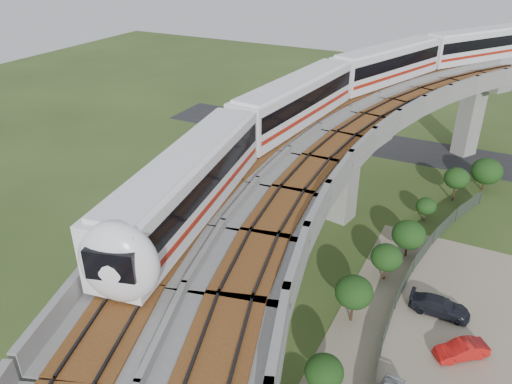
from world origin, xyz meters
The scene contains 15 objects.
ground centered at (0.00, 0.00, 0.00)m, with size 160.00×160.00×0.00m, color #30451B.
dirt_lot centered at (14.00, -2.00, 0.02)m, with size 18.00×26.00×0.04m, color gray.
asphalt_road centered at (0.00, 30.00, 0.01)m, with size 60.00×8.00×0.03m, color #232326.
viaduct centered at (3.84, 0.00, 9.05)m, with size 19.58×73.98×11.40m.
metro_train centered at (1.52, 11.76, 12.31)m, with size 17.48×60.08×3.64m.
fence centered at (9.75, 0.00, 0.75)m, with size 3.87×38.73×1.50m.
tree_0 centered at (12.21, 22.55, 2.17)m, with size 3.11×3.11×3.49m.
tree_1 centered at (9.76, 18.76, 2.47)m, with size 2.44×2.44×3.52m.
tree_2 centered at (7.96, 13.54, 1.48)m, with size 1.86×1.86×2.27m.
tree_3 centered at (7.70, 6.91, 2.10)m, with size 2.71×2.71×3.26m.
tree_4 centered at (6.88, 3.04, 2.03)m, with size 2.40×2.40×3.05m.
tree_5 centered at (6.06, -2.59, 2.48)m, with size 2.58×2.58×3.58m.
tree_6 centered at (6.56, -9.59, 2.13)m, with size 2.21×2.21×3.08m.
car_red centered at (13.20, -2.64, 0.60)m, with size 1.19×3.41×1.12m, color #AE1210.
car_dark centered at (11.30, 0.96, 0.64)m, with size 1.67×4.11×1.19m, color black.
Camera 1 is at (12.27, -28.99, 23.85)m, focal length 35.00 mm.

